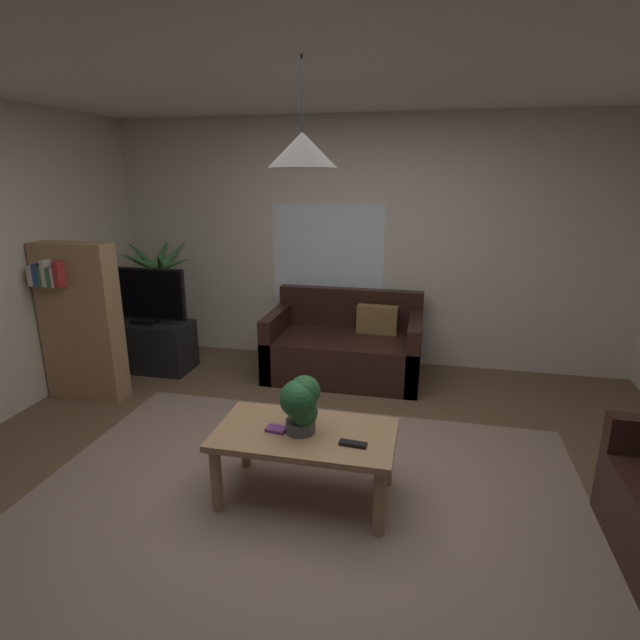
# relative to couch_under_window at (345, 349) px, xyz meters

# --- Properties ---
(floor) EXTENTS (5.34, 4.82, 0.02)m
(floor) POSITION_rel_couch_under_window_xyz_m (0.11, -1.92, -0.28)
(floor) COLOR brown
(floor) RESTS_ON ground
(rug) EXTENTS (3.47, 2.65, 0.01)m
(rug) POSITION_rel_couch_under_window_xyz_m (0.11, -2.12, -0.27)
(rug) COLOR gray
(rug) RESTS_ON ground
(wall_back) EXTENTS (5.46, 0.06, 2.52)m
(wall_back) POSITION_rel_couch_under_window_xyz_m (0.11, 0.51, 0.99)
(wall_back) COLOR beige
(wall_back) RESTS_ON ground
(ceiling) EXTENTS (5.34, 4.82, 0.02)m
(ceiling) POSITION_rel_couch_under_window_xyz_m (0.11, -1.92, 2.26)
(ceiling) COLOR white
(window_pane) EXTENTS (1.19, 0.01, 1.05)m
(window_pane) POSITION_rel_couch_under_window_xyz_m (-0.28, 0.48, 0.85)
(window_pane) COLOR white
(couch_under_window) EXTENTS (1.49, 0.85, 0.82)m
(couch_under_window) POSITION_rel_couch_under_window_xyz_m (0.00, 0.00, 0.00)
(couch_under_window) COLOR black
(couch_under_window) RESTS_ON ground
(coffee_table) EXTENTS (1.09, 0.61, 0.46)m
(coffee_table) POSITION_rel_couch_under_window_xyz_m (0.10, -2.01, 0.11)
(coffee_table) COLOR #A87F56
(coffee_table) RESTS_ON ground
(book_on_table_0) EXTENTS (0.13, 0.10, 0.02)m
(book_on_table_0) POSITION_rel_couch_under_window_xyz_m (-0.07, -2.04, 0.19)
(book_on_table_0) COLOR #72387F
(book_on_table_0) RESTS_ON coffee_table
(remote_on_table_0) EXTENTS (0.16, 0.06, 0.02)m
(remote_on_table_0) POSITION_rel_couch_under_window_xyz_m (0.41, -2.11, 0.19)
(remote_on_table_0) COLOR black
(remote_on_table_0) RESTS_ON coffee_table
(potted_plant_on_table) EXTENTS (0.24, 0.24, 0.36)m
(potted_plant_on_table) POSITION_rel_couch_under_window_xyz_m (0.08, -2.03, 0.38)
(potted_plant_on_table) COLOR #4C4C51
(potted_plant_on_table) RESTS_ON coffee_table
(tv_stand) EXTENTS (0.90, 0.44, 0.50)m
(tv_stand) POSITION_rel_couch_under_window_xyz_m (-2.01, -0.27, -0.02)
(tv_stand) COLOR black
(tv_stand) RESTS_ON ground
(tv) EXTENTS (0.92, 0.16, 0.57)m
(tv) POSITION_rel_couch_under_window_xyz_m (-2.01, -0.29, 0.52)
(tv) COLOR black
(tv) RESTS_ON tv_stand
(potted_palm_corner) EXTENTS (0.90, 0.87, 1.33)m
(potted_palm_corner) POSITION_rel_couch_under_window_xyz_m (-2.10, 0.18, 0.36)
(potted_palm_corner) COLOR brown
(potted_palm_corner) RESTS_ON ground
(bookshelf_corner) EXTENTS (0.70, 0.31, 1.40)m
(bookshelf_corner) POSITION_rel_couch_under_window_xyz_m (-2.20, -0.99, 0.44)
(bookshelf_corner) COLOR #A87F56
(bookshelf_corner) RESTS_ON ground
(pendant_lamp) EXTENTS (0.36, 0.36, 0.53)m
(pendant_lamp) POSITION_rel_couch_under_window_xyz_m (0.10, -2.01, 1.80)
(pendant_lamp) COLOR black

